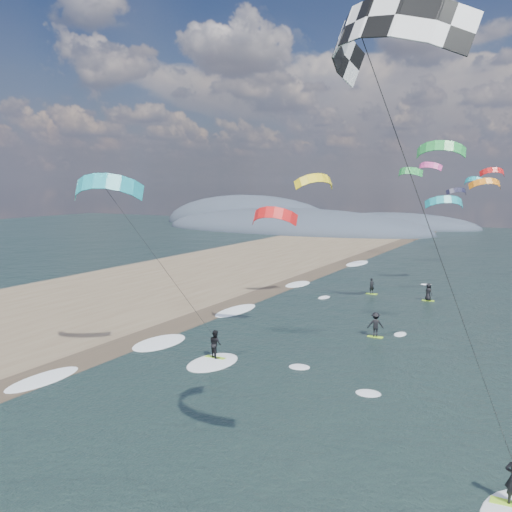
% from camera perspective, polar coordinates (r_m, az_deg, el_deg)
% --- Properties ---
extents(ground, '(260.00, 260.00, 0.00)m').
position_cam_1_polar(ground, '(23.62, -12.71, -20.82)').
color(ground, black).
rests_on(ground, ground).
extents(wet_sand_strip, '(3.00, 240.00, 0.00)m').
position_cam_1_polar(wet_sand_strip, '(38.02, -16.47, -9.80)').
color(wet_sand_strip, '#382D23').
rests_on(wet_sand_strip, ground).
extents(coastal_hills, '(80.00, 41.00, 15.00)m').
position_cam_1_polar(coastal_hills, '(137.06, 3.06, 2.90)').
color(coastal_hills, '#3D4756').
rests_on(coastal_hills, ground).
extents(kitesurfer_near_a, '(8.05, 9.53, 16.06)m').
position_cam_1_polar(kitesurfer_near_a, '(15.97, 13.52, 12.10)').
color(kitesurfer_near_a, '#9CE328').
rests_on(kitesurfer_near_a, ground).
extents(kitesurfer_near_b, '(7.21, 8.82, 12.29)m').
position_cam_1_polar(kitesurfer_near_b, '(33.05, -11.73, 1.70)').
color(kitesurfer_near_b, '#9CE328').
rests_on(kitesurfer_near_b, ground).
extents(far_kitesurfers, '(6.71, 15.91, 1.81)m').
position_cam_1_polar(far_kitesurfers, '(47.89, 13.45, -5.04)').
color(far_kitesurfers, '#9CE328').
rests_on(far_kitesurfers, ground).
extents(bg_kite_field, '(13.95, 71.21, 6.19)m').
position_cam_1_polar(bg_kite_field, '(71.41, 17.93, 7.35)').
color(bg_kite_field, red).
rests_on(bg_kite_field, ground).
extents(shoreline_surf, '(2.40, 79.40, 0.11)m').
position_cam_1_polar(shoreline_surf, '(40.61, -10.46, -8.50)').
color(shoreline_surf, white).
rests_on(shoreline_surf, ground).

